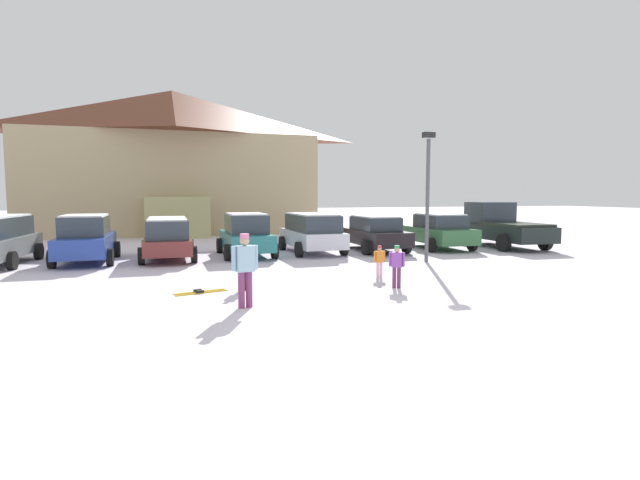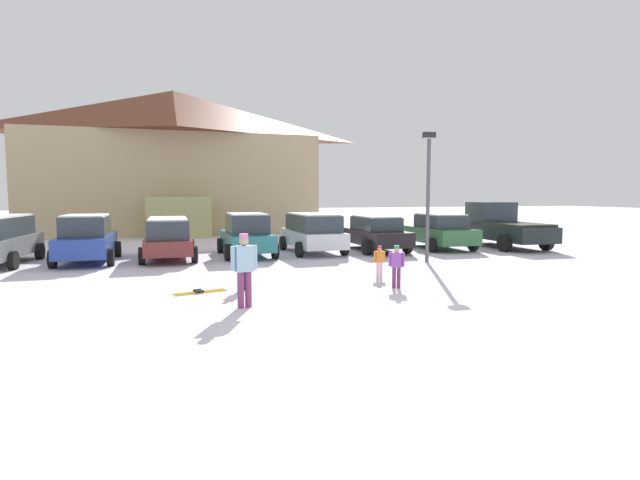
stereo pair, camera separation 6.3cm
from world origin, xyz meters
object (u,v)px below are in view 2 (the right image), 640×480
at_px(parked_teal_hatchback, 246,235).
at_px(parked_maroon_van, 168,237).
at_px(parked_blue_hatchback, 87,239).
at_px(skier_child_in_orange_jacket, 380,260).
at_px(parked_black_sedan, 374,233).
at_px(pair_of_skis, 200,292).
at_px(parked_green_coupe, 439,231).
at_px(skier_child_in_red_jacket, 244,268).
at_px(parked_white_suv, 313,232).
at_px(skier_child_in_purple_jacket, 397,264).
at_px(skier_adult_in_blue_parka, 244,266).
at_px(lamp_post, 428,189).
at_px(ski_lodge, 175,161).
at_px(pickup_truck, 501,226).

bearing_deg(parked_teal_hatchback, parked_maroon_van, -177.42).
height_order(parked_blue_hatchback, skier_child_in_orange_jacket, parked_blue_hatchback).
distance_m(parked_black_sedan, pair_of_skis, 11.15).
height_order(parked_teal_hatchback, parked_green_coupe, parked_teal_hatchback).
relative_size(parked_green_coupe, skier_child_in_red_jacket, 4.19).
bearing_deg(skier_child_in_red_jacket, parked_green_coupe, 36.27).
relative_size(parked_maroon_van, parked_black_sedan, 0.97).
relative_size(parked_white_suv, parked_black_sedan, 0.94).
height_order(skier_child_in_orange_jacket, skier_child_in_red_jacket, skier_child_in_red_jacket).
xyz_separation_m(skier_child_in_purple_jacket, skier_child_in_red_jacket, (-4.00, 0.96, -0.07)).
height_order(parked_white_suv, pair_of_skis, parked_white_suv).
xyz_separation_m(parked_maroon_van, skier_child_in_purple_jacket, (5.93, -8.13, -0.22)).
height_order(parked_black_sedan, skier_adult_in_blue_parka, skier_adult_in_blue_parka).
bearing_deg(skier_child_in_red_jacket, lamp_post, 25.39).
height_order(skier_adult_in_blue_parka, skier_child_in_red_jacket, skier_adult_in_blue_parka).
height_order(skier_adult_in_blue_parka, lamp_post, lamp_post).
xyz_separation_m(parked_black_sedan, lamp_post, (0.43, -4.06, 1.94)).
xyz_separation_m(skier_adult_in_blue_parka, lamp_post, (7.65, 5.61, 1.80)).
bearing_deg(lamp_post, skier_adult_in_blue_parka, -143.77).
height_order(skier_child_in_purple_jacket, pair_of_skis, skier_child_in_purple_jacket).
height_order(skier_child_in_orange_jacket, pair_of_skis, skier_child_in_orange_jacket).
distance_m(ski_lodge, parked_blue_hatchback, 15.40).
xyz_separation_m(pair_of_skis, lamp_post, (8.52, 3.57, 2.72)).
height_order(parked_teal_hatchback, skier_child_in_orange_jacket, parked_teal_hatchback).
relative_size(pickup_truck, pair_of_skis, 3.99).
bearing_deg(lamp_post, skier_child_in_purple_jacket, -127.12).
distance_m(parked_maroon_van, pair_of_skis, 7.34).
xyz_separation_m(skier_child_in_red_jacket, lamp_post, (7.37, 3.50, 2.15)).
distance_m(parked_maroon_van, lamp_post, 10.18).
xyz_separation_m(parked_black_sedan, parked_green_coupe, (3.22, -0.10, 0.03)).
bearing_deg(parked_white_suv, skier_child_in_orange_jacket, -88.80).
xyz_separation_m(parked_black_sedan, pickup_truck, (6.52, -0.19, 0.18)).
bearing_deg(parked_green_coupe, pickup_truck, -1.58).
relative_size(skier_adult_in_blue_parka, skier_child_in_red_jacket, 1.59).
bearing_deg(skier_child_in_red_jacket, skier_child_in_purple_jacket, -13.45).
height_order(parked_blue_hatchback, skier_child_in_red_jacket, parked_blue_hatchback).
bearing_deg(pickup_truck, parked_black_sedan, 178.30).
relative_size(parked_white_suv, lamp_post, 0.93).
distance_m(ski_lodge, parked_green_coupe, 18.73).
height_order(parked_teal_hatchback, lamp_post, lamp_post).
height_order(parked_blue_hatchback, pickup_truck, pickup_truck).
distance_m(parked_blue_hatchback, pair_of_skis, 8.10).
xyz_separation_m(parked_teal_hatchback, parked_white_suv, (2.91, 0.27, 0.04)).
height_order(pickup_truck, skier_child_in_orange_jacket, pickup_truck).
relative_size(parked_white_suv, skier_child_in_orange_jacket, 4.52).
distance_m(parked_teal_hatchback, parked_green_coupe, 9.01).
relative_size(skier_child_in_red_jacket, lamp_post, 0.22).
relative_size(parked_teal_hatchback, skier_child_in_orange_jacket, 4.40).
height_order(pickup_truck, skier_child_in_purple_jacket, pickup_truck).
distance_m(skier_child_in_purple_jacket, pair_of_skis, 5.26).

